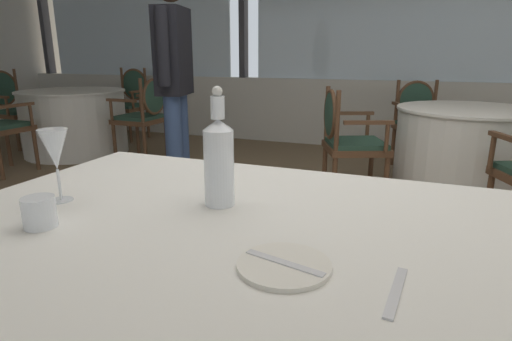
% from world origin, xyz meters
% --- Properties ---
extents(ground_plane, '(14.35, 14.35, 0.00)m').
position_xyz_m(ground_plane, '(0.00, 0.00, 0.00)').
color(ground_plane, '#756047').
extents(window_wall_far, '(11.04, 0.14, 2.60)m').
position_xyz_m(window_wall_far, '(-0.00, 3.65, 1.04)').
color(window_wall_far, beige).
rests_on(window_wall_far, ground_plane).
extents(side_plate, '(0.19, 0.19, 0.01)m').
position_xyz_m(side_plate, '(0.31, -1.04, 0.76)').
color(side_plate, silver).
rests_on(side_plate, foreground_table).
extents(butter_knife, '(0.17, 0.06, 0.00)m').
position_xyz_m(butter_knife, '(0.31, -1.04, 0.76)').
color(butter_knife, silver).
rests_on(butter_knife, foreground_table).
extents(dinner_fork, '(0.03, 0.18, 0.00)m').
position_xyz_m(dinner_fork, '(0.52, -1.05, 0.75)').
color(dinner_fork, silver).
rests_on(dinner_fork, foreground_table).
extents(water_bottle, '(0.08, 0.08, 0.33)m').
position_xyz_m(water_bottle, '(0.03, -0.76, 0.88)').
color(water_bottle, white).
rests_on(water_bottle, foreground_table).
extents(wine_glass, '(0.08, 0.08, 0.21)m').
position_xyz_m(wine_glass, '(-0.40, -0.90, 0.90)').
color(wine_glass, white).
rests_on(wine_glass, foreground_table).
extents(water_tumbler, '(0.08, 0.08, 0.08)m').
position_xyz_m(water_tumbler, '(-0.30, -1.06, 0.79)').
color(water_tumbler, white).
rests_on(water_tumbler, foreground_table).
extents(background_table_1, '(1.13, 1.13, 0.75)m').
position_xyz_m(background_table_1, '(0.93, 1.91, 0.38)').
color(background_table_1, silver).
rests_on(background_table_1, ground_plane).
extents(dining_chair_1_0, '(0.64, 0.60, 0.90)m').
position_xyz_m(dining_chair_1_0, '(0.55, 2.83, 0.53)').
color(dining_chair_1_0, brown).
rests_on(dining_chair_1_0, ground_plane).
extents(dining_chair_1_1, '(0.60, 0.64, 0.91)m').
position_xyz_m(dining_chair_1_1, '(0.02, 1.54, 0.54)').
color(dining_chair_1_1, brown).
rests_on(dining_chair_1_1, ground_plane).
extents(background_table_2, '(1.21, 1.21, 0.75)m').
position_xyz_m(background_table_2, '(-3.28, 2.08, 0.38)').
color(background_table_2, silver).
rests_on(background_table_2, ground_plane).
extents(dining_chair_2_0, '(0.48, 0.54, 0.97)m').
position_xyz_m(dining_chair_2_0, '(-4.32, 2.09, 0.56)').
color(dining_chair_2_0, brown).
rests_on(dining_chair_2_0, ground_plane).
extents(dining_chair_2_2, '(0.48, 0.54, 0.92)m').
position_xyz_m(dining_chair_2_2, '(-2.25, 2.06, 0.55)').
color(dining_chair_2_2, brown).
rests_on(dining_chair_2_2, ground_plane).
extents(dining_chair_2_3, '(0.54, 0.48, 0.98)m').
position_xyz_m(dining_chair_2_3, '(-3.26, 3.11, 0.56)').
color(dining_chair_2_3, brown).
rests_on(dining_chair_2_3, ground_plane).
extents(diner_person_0, '(0.28, 0.52, 1.75)m').
position_xyz_m(diner_person_0, '(-1.24, 1.08, 1.00)').
color(diner_person_0, '#334770').
rests_on(diner_person_0, ground_plane).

